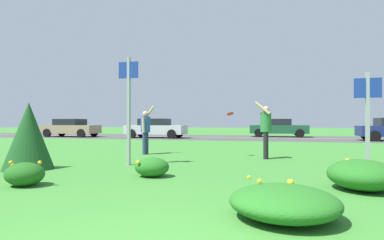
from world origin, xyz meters
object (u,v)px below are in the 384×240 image
Objects in this scene: frisbee_red at (230,114)px; car_tan_leftmost at (71,128)px; car_silver_center_left at (156,128)px; car_dark_green_center_right at (278,128)px; person_thrower_blue_shirt at (146,128)px; sign_post_by_roadside at (368,112)px; sign_post_near_path at (129,100)px; person_catcher_green_shirt at (266,127)px.

car_tan_leftmost is (-14.47, 11.50, -0.70)m from frisbee_red.
car_silver_center_left is at bearing 121.74° from frisbee_red.
car_tan_leftmost is 16.87m from car_dark_green_center_right.
sign_post_by_roadside is at bearing -23.44° from person_thrower_blue_shirt.
person_thrower_blue_shirt reaches higher than frisbee_red.
car_silver_center_left is at bearing 108.36° from sign_post_near_path.
person_thrower_blue_shirt is 7.04× the size of frisbee_red.
car_silver_center_left is at bearing -156.17° from car_dark_green_center_right.
car_silver_center_left is 9.87m from car_dark_green_center_right.
person_thrower_blue_shirt is 0.39× the size of car_silver_center_left.
sign_post_near_path is at bearing -103.28° from car_dark_green_center_right.
frisbee_red is at bearing 48.91° from sign_post_near_path.
person_catcher_green_shirt is 14.47m from car_silver_center_left.
person_catcher_green_shirt is 1.30m from frisbee_red.
person_thrower_blue_shirt reaches higher than car_dark_green_center_right.
sign_post_near_path reaches higher than frisbee_red.
sign_post_near_path is 1.29× the size of sign_post_by_roadside.
sign_post_by_roadside is 22.90m from car_tan_leftmost.
sign_post_near_path is 1.60× the size of person_catcher_green_shirt.
car_dark_green_center_right is (4.30, 18.23, -1.01)m from sign_post_near_path.
car_tan_leftmost and car_dark_green_center_right have the same top height.
person_thrower_blue_shirt is at bearing 174.82° from person_catcher_green_shirt.
sign_post_by_roadside is at bearing -47.28° from person_catcher_green_shirt.
sign_post_by_roadside reaches higher than person_thrower_blue_shirt.
person_catcher_green_shirt is at bearing -92.69° from car_dark_green_center_right.
sign_post_by_roadside is 18.34m from car_dark_green_center_right.
car_tan_leftmost is at bearing 142.85° from person_catcher_green_shirt.
car_dark_green_center_right is at bearing 72.12° from person_thrower_blue_shirt.
car_tan_leftmost is at bearing 180.00° from car_silver_center_left.
sign_post_by_roadside is 3.32m from person_catcher_green_shirt.
person_thrower_blue_shirt is 16.17m from car_tan_leftmost.
sign_post_near_path is at bearing -71.64° from car_silver_center_left.
sign_post_by_roadside is at bearing -38.61° from car_tan_leftmost.
person_catcher_green_shirt is 0.40× the size of car_dark_green_center_right.
car_dark_green_center_right is at bearing 82.95° from frisbee_red.
sign_post_near_path is 4.35m from person_catcher_green_shirt.
sign_post_by_roadside is at bearing -0.38° from sign_post_near_path.
person_catcher_green_shirt is at bearing 132.72° from sign_post_by_roadside.
car_silver_center_left is (-7.11, 11.50, -0.70)m from frisbee_red.
frisbee_red is (-3.41, 2.78, 0.06)m from sign_post_by_roadside.
person_catcher_green_shirt reaches higher than car_tan_leftmost.
frisbee_red is (-1.17, 0.35, 0.44)m from person_catcher_green_shirt.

